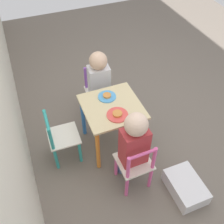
% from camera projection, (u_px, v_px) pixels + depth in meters
% --- Properties ---
extents(ground_plane, '(6.00, 6.00, 0.00)m').
position_uv_depth(ground_plane, '(112.00, 142.00, 2.55)').
color(ground_plane, '#6B6056').
extents(kids_table, '(0.49, 0.49, 0.50)m').
position_uv_depth(kids_table, '(112.00, 114.00, 2.27)').
color(kids_table, beige).
rests_on(kids_table, ground_plane).
extents(chair_pink, '(0.27, 0.27, 0.53)m').
position_uv_depth(chair_pink, '(135.00, 165.00, 2.07)').
color(chair_pink, silver).
rests_on(chair_pink, ground_plane).
extents(chair_purple, '(0.28, 0.28, 0.53)m').
position_uv_depth(chair_purple, '(99.00, 92.00, 2.68)').
color(chair_purple, silver).
rests_on(chair_purple, ground_plane).
extents(chair_teal, '(0.27, 0.27, 0.53)m').
position_uv_depth(chair_teal, '(61.00, 138.00, 2.26)').
color(chair_teal, silver).
rests_on(chair_teal, ground_plane).
extents(child_left, '(0.22, 0.20, 0.78)m').
position_uv_depth(child_left, '(133.00, 143.00, 1.95)').
color(child_left, '#4C608E').
rests_on(child_left, ground_plane).
extents(child_right, '(0.22, 0.21, 0.75)m').
position_uv_depth(child_right, '(99.00, 80.00, 2.50)').
color(child_right, '#38383D').
rests_on(child_right, ground_plane).
extents(plate_left, '(0.18, 0.18, 0.03)m').
position_uv_depth(plate_left, '(117.00, 114.00, 2.12)').
color(plate_left, '#E54C47').
rests_on(plate_left, kids_table).
extents(plate_right, '(0.16, 0.16, 0.03)m').
position_uv_depth(plate_right, '(107.00, 96.00, 2.27)').
color(plate_right, '#4C9EE0').
rests_on(plate_right, kids_table).
extents(storage_bin, '(0.36, 0.24, 0.13)m').
position_uv_depth(storage_bin, '(185.00, 187.00, 2.14)').
color(storage_bin, silver).
rests_on(storage_bin, ground_plane).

